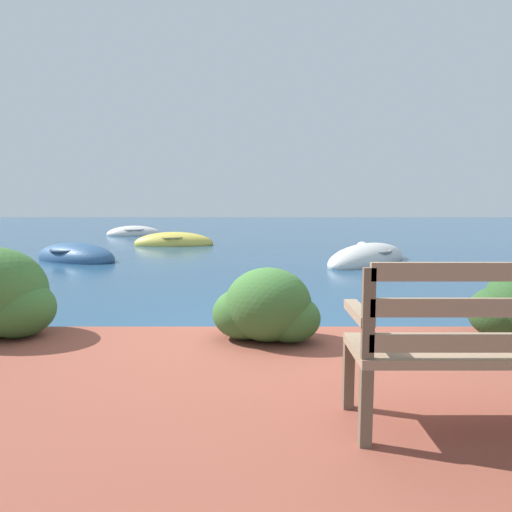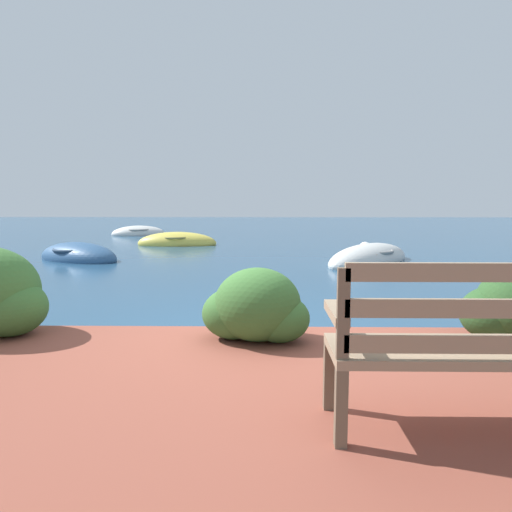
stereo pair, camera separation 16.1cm
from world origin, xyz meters
TOP-DOWN VIEW (x-y plane):
  - ground_plane at (0.00, 0.00)m, footprint 80.00×80.00m
  - park_bench at (1.15, -2.04)m, footprint 1.40×0.48m
  - hedge_clump_left at (0.03, -0.44)m, footprint 0.95×0.68m
  - rowboat_nearest at (2.62, 6.48)m, footprint 2.93×3.19m
  - rowboat_mid at (-4.55, 6.90)m, footprint 2.76×2.32m
  - rowboat_far at (-2.81, 10.85)m, footprint 2.68×1.18m
  - rowboat_outer at (-5.38, 15.47)m, footprint 2.53×1.79m
  - mooring_buoy at (3.15, 9.34)m, footprint 0.41×0.41m

SIDE VIEW (x-z plane):
  - ground_plane at x=0.00m, z-range 0.00..0.00m
  - rowboat_outer at x=-5.38m, z-range -0.30..0.43m
  - mooring_buoy at x=3.15m, z-range -0.12..0.25m
  - rowboat_far at x=-2.81m, z-range -0.32..0.46m
  - rowboat_nearest at x=2.62m, z-range -0.33..0.47m
  - rowboat_mid at x=-4.55m, z-range -0.32..0.45m
  - hedge_clump_left at x=0.03m, z-range 0.18..0.82m
  - park_bench at x=1.15m, z-range 0.24..1.17m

